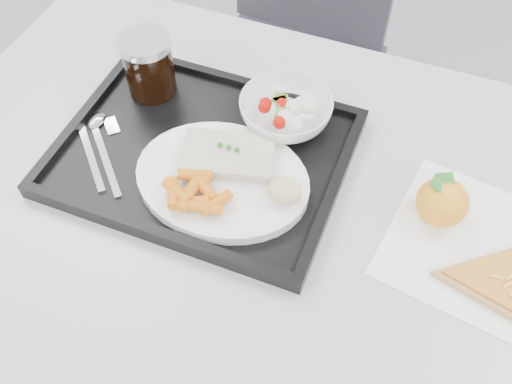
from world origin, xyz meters
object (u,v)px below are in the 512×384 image
(tray, at_px, (203,154))
(cola_glass, at_px, (149,65))
(table, at_px, (273,225))
(chair, at_px, (296,32))
(tangerine, at_px, (442,202))
(dinner_plate, at_px, (222,179))
(salad_bowl, at_px, (286,111))

(tray, height_order, cola_glass, cola_glass)
(table, height_order, chair, chair)
(tangerine, bearing_deg, tray, -176.31)
(dinner_plate, bearing_deg, tray, 139.48)
(chair, height_order, tangerine, chair)
(tray, xyz_separation_m, tangerine, (0.37, 0.02, 0.03))
(tangerine, bearing_deg, salad_bowl, 162.33)
(chair, xyz_separation_m, cola_glass, (-0.10, -0.52, 0.28))
(table, xyz_separation_m, tray, (-0.14, 0.04, 0.08))
(tangerine, bearing_deg, table, -164.76)
(tangerine, bearing_deg, chair, 124.83)
(chair, distance_m, salad_bowl, 0.59)
(table, xyz_separation_m, tangerine, (0.24, 0.06, 0.10))
(table, height_order, tray, tray)
(chair, bearing_deg, tangerine, -55.17)
(salad_bowl, bearing_deg, chair, 105.70)
(dinner_plate, height_order, cola_glass, cola_glass)
(dinner_plate, bearing_deg, chair, 98.39)
(table, relative_size, tangerine, 15.30)
(chair, bearing_deg, cola_glass, -100.41)
(dinner_plate, distance_m, salad_bowl, 0.16)
(table, xyz_separation_m, chair, (-0.18, 0.66, -0.15))
(salad_bowl, relative_size, cola_glass, 1.41)
(chair, height_order, cola_glass, chair)
(dinner_plate, xyz_separation_m, salad_bowl, (0.05, 0.16, 0.01))
(table, relative_size, cola_glass, 11.11)
(chair, bearing_deg, dinner_plate, -81.61)
(salad_bowl, height_order, tangerine, tangerine)
(dinner_plate, distance_m, cola_glass, 0.25)
(chair, relative_size, salad_bowl, 6.11)
(cola_glass, bearing_deg, tray, -34.96)
(tray, relative_size, dinner_plate, 1.67)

